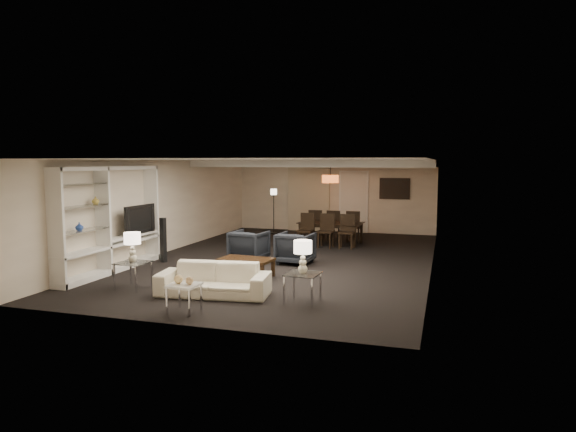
% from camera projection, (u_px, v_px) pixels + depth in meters
% --- Properties ---
extents(floor, '(11.00, 11.00, 0.00)m').
position_uv_depth(floor, '(288.00, 259.00, 12.95)').
color(floor, black).
rests_on(floor, ground).
extents(ceiling, '(7.00, 11.00, 0.02)m').
position_uv_depth(ceiling, '(288.00, 160.00, 12.69)').
color(ceiling, silver).
rests_on(ceiling, ground).
extents(wall_back, '(7.00, 0.02, 2.50)m').
position_uv_depth(wall_back, '(334.00, 196.00, 18.05)').
color(wall_back, beige).
rests_on(wall_back, ground).
extents(wall_front, '(7.00, 0.02, 2.50)m').
position_uv_depth(wall_front, '(179.00, 243.00, 7.59)').
color(wall_front, beige).
rests_on(wall_front, ground).
extents(wall_left, '(0.02, 11.00, 2.50)m').
position_uv_depth(wall_left, '(164.00, 206.00, 13.85)').
color(wall_left, beige).
rests_on(wall_left, ground).
extents(wall_right, '(0.02, 11.00, 2.50)m').
position_uv_depth(wall_right, '(433.00, 214.00, 11.79)').
color(wall_right, beige).
rests_on(wall_right, ground).
extents(ceiling_soffit, '(7.00, 4.00, 0.20)m').
position_uv_depth(ceiling_soffit, '(321.00, 164.00, 16.02)').
color(ceiling_soffit, silver).
rests_on(ceiling_soffit, ceiling).
extents(curtains, '(1.50, 0.12, 2.40)m').
position_uv_depth(curtains, '(309.00, 197.00, 18.24)').
color(curtains, beige).
rests_on(curtains, wall_back).
extents(door, '(0.90, 0.05, 2.10)m').
position_uv_depth(door, '(354.00, 202.00, 17.83)').
color(door, silver).
rests_on(door, wall_back).
extents(painting, '(0.95, 0.04, 0.65)m').
position_uv_depth(painting, '(395.00, 189.00, 17.36)').
color(painting, '#142D38').
rests_on(painting, wall_back).
extents(media_unit, '(0.38, 3.40, 2.35)m').
position_uv_depth(media_unit, '(110.00, 220.00, 11.33)').
color(media_unit, white).
rests_on(media_unit, wall_left).
extents(pendant_light, '(0.52, 0.52, 0.24)m').
position_uv_depth(pendant_light, '(330.00, 179.00, 15.99)').
color(pendant_light, '#D8591E').
rests_on(pendant_light, ceiling_soffit).
extents(sofa, '(2.12, 1.06, 0.60)m').
position_uv_depth(sofa, '(214.00, 279.00, 9.41)').
color(sofa, beige).
rests_on(sofa, floor).
extents(coffee_table, '(1.17, 0.75, 0.40)m').
position_uv_depth(coffee_table, '(246.00, 268.00, 10.94)').
color(coffee_table, black).
rests_on(coffee_table, floor).
extents(armchair_left, '(0.89, 0.92, 0.76)m').
position_uv_depth(armchair_left, '(249.00, 246.00, 12.71)').
color(armchair_left, black).
rests_on(armchair_left, floor).
extents(armchair_right, '(0.87, 0.89, 0.76)m').
position_uv_depth(armchair_right, '(295.00, 248.00, 12.36)').
color(armchair_right, black).
rests_on(armchair_right, floor).
extents(side_table_left, '(0.59, 0.59, 0.52)m').
position_uv_depth(side_table_left, '(133.00, 275.00, 9.91)').
color(side_table_left, silver).
rests_on(side_table_left, floor).
extents(side_table_right, '(0.59, 0.59, 0.52)m').
position_uv_depth(side_table_right, '(303.00, 288.00, 8.91)').
color(side_table_right, white).
rests_on(side_table_right, floor).
extents(table_lamp_left, '(0.35, 0.35, 0.58)m').
position_uv_depth(table_lamp_left, '(132.00, 247.00, 9.85)').
color(table_lamp_left, beige).
rests_on(table_lamp_left, side_table_left).
extents(table_lamp_right, '(0.32, 0.32, 0.58)m').
position_uv_depth(table_lamp_right, '(303.00, 257.00, 8.86)').
color(table_lamp_right, white).
rests_on(table_lamp_right, side_table_right).
extents(marble_table, '(0.47, 0.47, 0.47)m').
position_uv_depth(marble_table, '(184.00, 298.00, 8.37)').
color(marble_table, white).
rests_on(marble_table, floor).
extents(gold_gourd_a, '(0.15, 0.15, 0.15)m').
position_uv_depth(gold_gourd_a, '(179.00, 279.00, 8.37)').
color(gold_gourd_a, '#DCB774').
rests_on(gold_gourd_a, marble_table).
extents(gold_gourd_b, '(0.13, 0.13, 0.13)m').
position_uv_depth(gold_gourd_b, '(190.00, 281.00, 8.31)').
color(gold_gourd_b, tan).
rests_on(gold_gourd_b, marble_table).
extents(television, '(1.18, 0.16, 0.68)m').
position_uv_depth(television, '(136.00, 219.00, 12.20)').
color(television, black).
rests_on(television, media_unit).
extents(vase_blue, '(0.16, 0.16, 0.17)m').
position_uv_depth(vase_blue, '(79.00, 227.00, 10.37)').
color(vase_blue, '#23429A').
rests_on(vase_blue, media_unit).
extents(vase_amber, '(0.15, 0.15, 0.16)m').
position_uv_depth(vase_amber, '(95.00, 200.00, 10.83)').
color(vase_amber, gold).
rests_on(vase_amber, media_unit).
extents(floor_speaker, '(0.14, 0.14, 1.09)m').
position_uv_depth(floor_speaker, '(163.00, 240.00, 12.53)').
color(floor_speaker, black).
rests_on(floor_speaker, floor).
extents(dining_table, '(1.92, 1.16, 0.65)m').
position_uv_depth(dining_table, '(331.00, 233.00, 15.33)').
color(dining_table, black).
rests_on(dining_table, floor).
extents(chair_nl, '(0.48, 0.48, 0.96)m').
position_uv_depth(chair_nl, '(306.00, 230.00, 14.87)').
color(chair_nl, black).
rests_on(chair_nl, floor).
extents(chair_nm, '(0.46, 0.46, 0.96)m').
position_uv_depth(chair_nm, '(326.00, 231.00, 14.70)').
color(chair_nm, black).
rests_on(chair_nm, floor).
extents(chair_nr, '(0.46, 0.46, 0.96)m').
position_uv_depth(chair_nr, '(346.00, 232.00, 14.52)').
color(chair_nr, black).
rests_on(chair_nr, floor).
extents(chair_fl, '(0.47, 0.47, 0.96)m').
position_uv_depth(chair_fl, '(316.00, 225.00, 16.11)').
color(chair_fl, black).
rests_on(chair_fl, floor).
extents(chair_fm, '(0.48, 0.48, 0.96)m').
position_uv_depth(chair_fm, '(335.00, 226.00, 15.93)').
color(chair_fm, black).
rests_on(chair_fm, floor).
extents(chair_fr, '(0.47, 0.47, 0.96)m').
position_uv_depth(chair_fr, '(354.00, 226.00, 15.76)').
color(chair_fr, black).
rests_on(chair_fr, floor).
extents(floor_lamp, '(0.28, 0.28, 1.53)m').
position_uv_depth(floor_lamp, '(274.00, 211.00, 17.68)').
color(floor_lamp, black).
rests_on(floor_lamp, floor).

